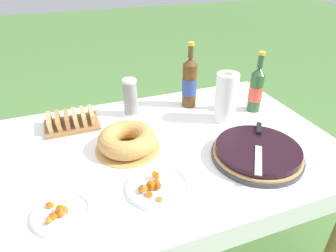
{
  "coord_description": "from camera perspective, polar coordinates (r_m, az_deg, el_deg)",
  "views": [
    {
      "loc": [
        -0.36,
        -1.05,
        1.52
      ],
      "look_at": [
        0.05,
        0.06,
        0.81
      ],
      "focal_mm": 32.0,
      "sensor_mm": 36.0,
      "label": 1
    }
  ],
  "objects": [
    {
      "name": "cider_bottle_green",
      "position": [
        1.66,
        16.43,
        6.74
      ],
      "size": [
        0.07,
        0.07,
        0.33
      ],
      "color": "#2D562D",
      "rests_on": "tablecloth"
    },
    {
      "name": "bundt_cake",
      "position": [
        1.32,
        -7.76,
        -2.71
      ],
      "size": [
        0.29,
        0.29,
        0.09
      ],
      "color": "tan",
      "rests_on": "tablecloth"
    },
    {
      "name": "ground_plane",
      "position": [
        1.88,
        -0.93,
        -22.85
      ],
      "size": [
        16.0,
        16.0,
        0.0
      ],
      "primitive_type": "plane",
      "color": "#568442"
    },
    {
      "name": "cup_stack",
      "position": [
        1.57,
        -7.17,
        5.41
      ],
      "size": [
        0.07,
        0.07,
        0.2
      ],
      "color": "white",
      "rests_on": "tablecloth"
    },
    {
      "name": "bread_board",
      "position": [
        1.56,
        -17.9,
        0.86
      ],
      "size": [
        0.26,
        0.18,
        0.07
      ],
      "color": "olive",
      "rests_on": "tablecloth"
    },
    {
      "name": "garden_table",
      "position": [
        1.4,
        -1.17,
        -6.3
      ],
      "size": [
        1.56,
        1.01,
        0.74
      ],
      "color": "#A87A47",
      "rests_on": "ground_plane"
    },
    {
      "name": "cider_bottle_amber",
      "position": [
        1.65,
        4.13,
        8.25
      ],
      "size": [
        0.08,
        0.08,
        0.36
      ],
      "color": "brown",
      "rests_on": "tablecloth"
    },
    {
      "name": "tablecloth",
      "position": [
        1.36,
        -1.19,
        -4.34
      ],
      "size": [
        1.57,
        1.02,
        0.1
      ],
      "color": "white",
      "rests_on": "garden_table"
    },
    {
      "name": "snack_plate_left",
      "position": [
        1.1,
        -19.78,
        -15.25
      ],
      "size": [
        0.2,
        0.2,
        0.05
      ],
      "color": "white",
      "rests_on": "tablecloth"
    },
    {
      "name": "serving_knife",
      "position": [
        1.32,
        16.89,
        -2.92
      ],
      "size": [
        0.24,
        0.32,
        0.01
      ],
      "rotation": [
        0.0,
        0.0,
        4.1
      ],
      "color": "silver",
      "rests_on": "berry_tart"
    },
    {
      "name": "snack_plate_near",
      "position": [
        1.13,
        -2.18,
        -11.34
      ],
      "size": [
        0.24,
        0.24,
        0.06
      ],
      "color": "white",
      "rests_on": "tablecloth"
    },
    {
      "name": "berry_tart",
      "position": [
        1.32,
        16.65,
        -4.88
      ],
      "size": [
        0.38,
        0.38,
        0.06
      ],
      "color": "#38383D",
      "rests_on": "tablecloth"
    },
    {
      "name": "paper_towel_roll",
      "position": [
        1.53,
        10.97,
        5.33
      ],
      "size": [
        0.11,
        0.11,
        0.25
      ],
      "color": "white",
      "rests_on": "tablecloth"
    }
  ]
}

